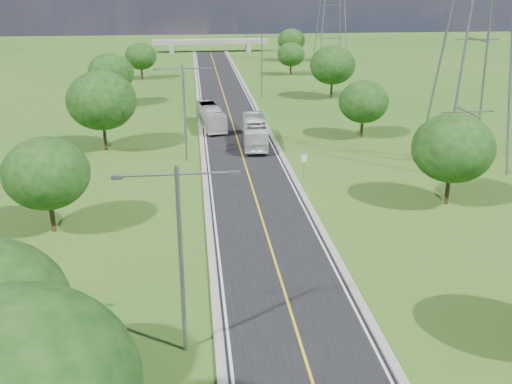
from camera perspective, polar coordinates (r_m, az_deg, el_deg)
ground at (r=75.39m, az=-2.33°, el=6.72°), size 260.00×260.00×0.00m
road at (r=81.21m, az=-2.65°, el=7.75°), size 8.00×150.00×0.06m
curb_left at (r=81.03m, az=-5.68°, el=7.70°), size 0.50×150.00×0.22m
curb_right at (r=81.57m, az=0.36°, el=7.88°), size 0.50×150.00×0.22m
speed_limit_sign at (r=54.58m, az=4.82°, el=2.98°), size 0.55×0.09×2.40m
overpass at (r=153.90m, az=-4.62°, el=14.68°), size 30.00×3.00×3.20m
streetlight_near_left at (r=27.80m, az=-7.57°, el=-5.37°), size 5.90×0.25×10.00m
streetlight_mid_left at (r=59.27m, az=-7.19°, el=8.65°), size 5.90×0.25×10.00m
streetlight_far_right at (r=92.50m, az=0.57°, el=13.06°), size 5.90×0.25×10.00m
power_tower_near at (r=59.70m, az=21.45°, el=15.37°), size 9.00×6.40×28.00m
tree_lb at (r=44.49m, az=-20.22°, el=1.77°), size 6.30×6.30×7.33m
tree_lc at (r=64.99m, az=-15.20°, el=8.82°), size 7.56×7.56×8.79m
tree_ld at (r=88.80m, az=-14.31°, el=11.49°), size 6.72×6.72×7.82m
tree_le at (r=112.26m, az=-11.45°, el=13.17°), size 5.88×5.88×6.84m
tree_rb at (r=49.69m, az=19.09°, el=4.18°), size 6.72×6.72×7.82m
tree_rc at (r=69.43m, az=10.71°, el=8.84°), size 5.88×5.88×6.84m
tree_rd at (r=92.62m, az=7.66°, el=12.47°), size 7.14×7.14×8.30m
tree_re at (r=115.57m, az=3.52°, el=13.57°), size 5.46×5.46×6.35m
tree_rf at (r=135.68m, az=3.56°, el=14.87°), size 6.30×6.30×7.33m
bus_outbound at (r=65.83m, az=-0.14°, el=6.09°), size 3.26×10.97×3.02m
bus_inbound at (r=73.77m, az=-4.54°, el=7.54°), size 3.70×10.38×2.83m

